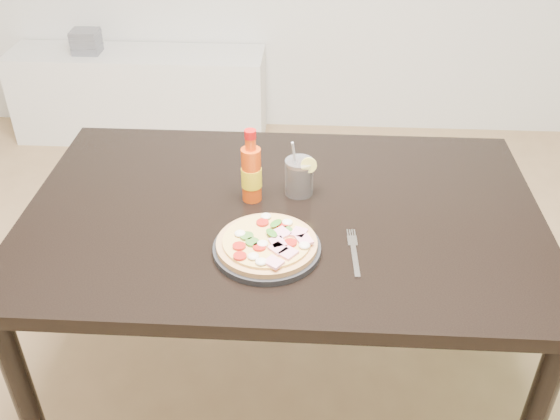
# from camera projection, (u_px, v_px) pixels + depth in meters

# --- Properties ---
(dining_table) EXTENTS (1.40, 0.90, 0.75)m
(dining_table) POSITION_uv_depth(u_px,v_px,m) (282.00, 234.00, 1.74)
(dining_table) COLOR black
(dining_table) RESTS_ON ground
(plate) EXTENTS (0.27, 0.27, 0.02)m
(plate) POSITION_uv_depth(u_px,v_px,m) (267.00, 249.00, 1.54)
(plate) COLOR black
(plate) RESTS_ON dining_table
(pizza) EXTENTS (0.25, 0.25, 0.03)m
(pizza) POSITION_uv_depth(u_px,v_px,m) (268.00, 243.00, 1.52)
(pizza) COLOR tan
(pizza) RESTS_ON plate
(hot_sauce_bottle) EXTENTS (0.06, 0.06, 0.21)m
(hot_sauce_bottle) POSITION_uv_depth(u_px,v_px,m) (251.00, 173.00, 1.69)
(hot_sauce_bottle) COLOR #DE450D
(hot_sauce_bottle) RESTS_ON dining_table
(cola_cup) EXTENTS (0.09, 0.08, 0.17)m
(cola_cup) POSITION_uv_depth(u_px,v_px,m) (299.00, 177.00, 1.73)
(cola_cup) COLOR black
(cola_cup) RESTS_ON dining_table
(fork) EXTENTS (0.03, 0.19, 0.00)m
(fork) POSITION_uv_depth(u_px,v_px,m) (354.00, 251.00, 1.54)
(fork) COLOR silver
(fork) RESTS_ON dining_table
(media_console) EXTENTS (1.40, 0.34, 0.50)m
(media_console) POSITION_uv_depth(u_px,v_px,m) (140.00, 95.00, 3.53)
(media_console) COLOR white
(media_console) RESTS_ON ground
(cd_stack) EXTENTS (0.14, 0.12, 0.13)m
(cd_stack) POSITION_uv_depth(u_px,v_px,m) (86.00, 42.00, 3.35)
(cd_stack) COLOR slate
(cd_stack) RESTS_ON media_console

